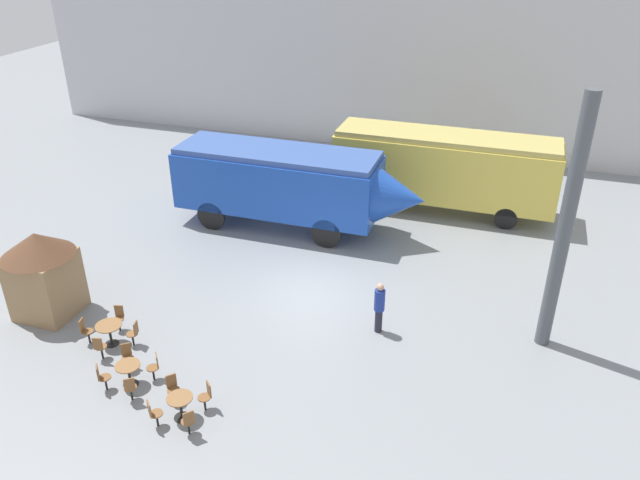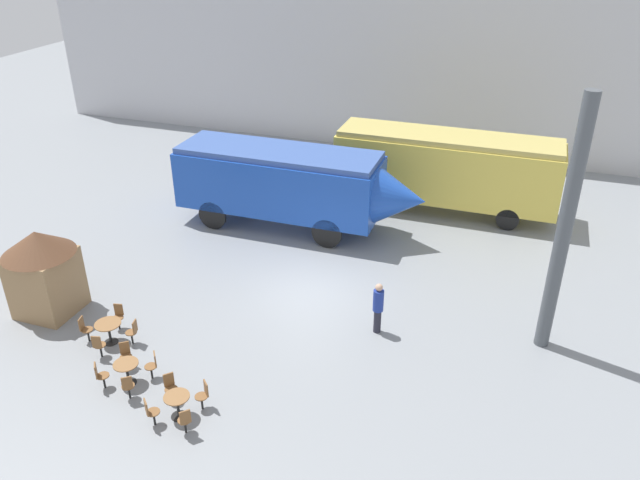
# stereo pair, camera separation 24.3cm
# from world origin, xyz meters

# --- Properties ---
(ground_plane) EXTENTS (80.00, 80.00, 0.00)m
(ground_plane) POSITION_xyz_m (0.00, 0.00, 0.00)
(ground_plane) COLOR gray
(backdrop_wall) EXTENTS (44.00, 0.15, 9.00)m
(backdrop_wall) POSITION_xyz_m (0.00, 15.51, 4.50)
(backdrop_wall) COLOR silver
(backdrop_wall) RESTS_ON ground_plane
(passenger_coach_vintage) EXTENTS (9.63, 2.45, 3.51)m
(passenger_coach_vintage) POSITION_xyz_m (3.33, 8.44, 2.04)
(passenger_coach_vintage) COLOR #E0C64C
(passenger_coach_vintage) RESTS_ON ground_plane
(streamlined_locomotive) EXTENTS (10.38, 2.76, 3.38)m
(streamlined_locomotive) POSITION_xyz_m (-2.32, 4.65, 2.05)
(streamlined_locomotive) COLOR blue
(streamlined_locomotive) RESTS_ON ground_plane
(cafe_table_near) EXTENTS (0.70, 0.70, 0.71)m
(cafe_table_near) POSITION_xyz_m (-1.22, -6.92, 0.51)
(cafe_table_near) COLOR black
(cafe_table_near) RESTS_ON ground_plane
(cafe_table_mid) EXTENTS (0.71, 0.71, 0.71)m
(cafe_table_mid) POSITION_xyz_m (-3.28, -6.22, 0.52)
(cafe_table_mid) COLOR black
(cafe_table_mid) RESTS_ON ground_plane
(cafe_table_far) EXTENTS (0.82, 0.82, 0.73)m
(cafe_table_far) POSITION_xyz_m (-4.91, -4.78, 0.56)
(cafe_table_far) COLOR black
(cafe_table_far) RESTS_ON ground_plane
(cafe_chair_0) EXTENTS (0.40, 0.40, 0.87)m
(cafe_chair_0) POSITION_xyz_m (-0.70, -7.43, 0.51)
(cafe_chair_0) COLOR black
(cafe_chair_0) RESTS_ON ground_plane
(cafe_chair_1) EXTENTS (0.40, 0.40, 0.87)m
(cafe_chair_1) POSITION_xyz_m (-0.72, -6.40, 0.51)
(cafe_chair_1) COLOR black
(cafe_chair_1) RESTS_ON ground_plane
(cafe_chair_2) EXTENTS (0.40, 0.40, 0.87)m
(cafe_chair_2) POSITION_xyz_m (-1.74, -6.42, 0.51)
(cafe_chair_2) COLOR black
(cafe_chair_2) RESTS_ON ground_plane
(cafe_chair_3) EXTENTS (0.40, 0.40, 0.87)m
(cafe_chair_3) POSITION_xyz_m (-1.72, -7.44, 0.51)
(cafe_chair_3) COLOR black
(cafe_chair_3) RESTS_ON ground_plane
(cafe_chair_4) EXTENTS (0.40, 0.40, 0.87)m
(cafe_chair_4) POSITION_xyz_m (-3.86, -6.65, 0.51)
(cafe_chair_4) COLOR black
(cafe_chair_4) RESTS_ON ground_plane
(cafe_chair_5) EXTENTS (0.40, 0.40, 0.87)m
(cafe_chair_5) POSITION_xyz_m (-2.84, -6.80, 0.51)
(cafe_chair_5) COLOR black
(cafe_chair_5) RESTS_ON ground_plane
(cafe_chair_6) EXTENTS (0.40, 0.40, 0.87)m
(cafe_chair_6) POSITION_xyz_m (-2.69, -5.78, 0.51)
(cafe_chair_6) COLOR black
(cafe_chair_6) RESTS_ON ground_plane
(cafe_chair_7) EXTENTS (0.40, 0.40, 0.87)m
(cafe_chair_7) POSITION_xyz_m (-3.71, -5.63, 0.51)
(cafe_chair_7) COLOR black
(cafe_chair_7) RESTS_ON ground_plane
(cafe_chair_8) EXTENTS (0.38, 0.36, 0.87)m
(cafe_chair_8) POSITION_xyz_m (-5.67, -4.96, 0.51)
(cafe_chair_8) COLOR black
(cafe_chair_8) RESTS_ON ground_plane
(cafe_chair_9) EXTENTS (0.36, 0.38, 0.87)m
(cafe_chair_9) POSITION_xyz_m (-4.73, -5.54, 0.51)
(cafe_chair_9) COLOR black
(cafe_chair_9) RESTS_ON ground_plane
(cafe_chair_10) EXTENTS (0.38, 0.36, 0.87)m
(cafe_chair_10) POSITION_xyz_m (-4.15, -4.60, 0.51)
(cafe_chair_10) COLOR black
(cafe_chair_10) RESTS_ON ground_plane
(cafe_chair_11) EXTENTS (0.36, 0.38, 0.87)m
(cafe_chair_11) POSITION_xyz_m (-5.09, -4.02, 0.51)
(cafe_chair_11) COLOR black
(cafe_chair_11) RESTS_ON ground_plane
(visitor_person) EXTENTS (0.34, 0.34, 1.80)m
(visitor_person) POSITION_xyz_m (2.84, -1.49, 0.98)
(visitor_person) COLOR #262633
(visitor_person) RESTS_ON ground_plane
(ticket_kiosk) EXTENTS (2.34, 2.34, 3.00)m
(ticket_kiosk) POSITION_xyz_m (-7.87, -3.92, 1.67)
(ticket_kiosk) COLOR #99754C
(ticket_kiosk) RESTS_ON ground_plane
(support_pillar) EXTENTS (0.44, 0.44, 8.00)m
(support_pillar) POSITION_xyz_m (7.87, -0.40, 4.00)
(support_pillar) COLOR #4C5156
(support_pillar) RESTS_ON ground_plane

